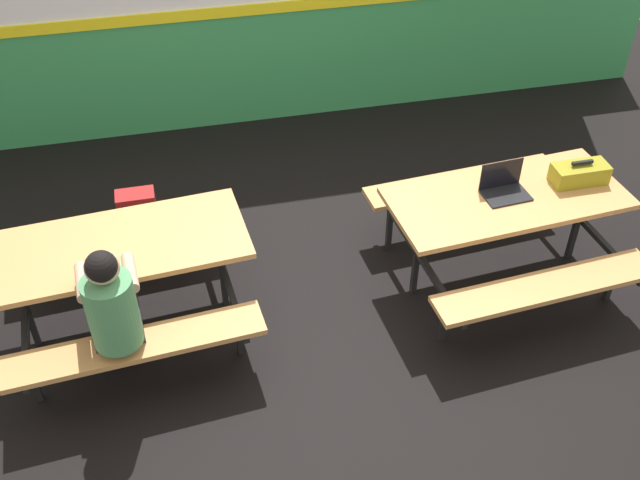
# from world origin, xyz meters

# --- Properties ---
(ground_plane) EXTENTS (10.00, 10.00, 0.02)m
(ground_plane) POSITION_xyz_m (0.00, 0.00, -0.01)
(ground_plane) COLOR black
(picnic_table_left) EXTENTS (1.74, 1.68, 0.74)m
(picnic_table_left) POSITION_xyz_m (-1.35, 0.10, 0.57)
(picnic_table_left) COLOR tan
(picnic_table_left) RESTS_ON ground
(picnic_table_right) EXTENTS (1.74, 1.68, 0.74)m
(picnic_table_right) POSITION_xyz_m (1.35, 0.01, 0.57)
(picnic_table_right) COLOR tan
(picnic_table_right) RESTS_ON ground
(student_nearer) EXTENTS (0.38, 0.53, 1.21)m
(student_nearer) POSITION_xyz_m (-1.39, -0.46, 0.71)
(student_nearer) COLOR #2D2D38
(student_nearer) RESTS_ON ground
(laptop_dark) EXTENTS (0.34, 0.25, 0.22)m
(laptop_dark) POSITION_xyz_m (1.33, 0.05, 0.79)
(laptop_dark) COLOR black
(laptop_dark) RESTS_ON picnic_table_right
(toolbox_grey) EXTENTS (0.40, 0.18, 0.18)m
(toolbox_grey) POSITION_xyz_m (1.91, 0.06, 0.81)
(toolbox_grey) COLOR olive
(toolbox_grey) RESTS_ON picnic_table_right
(backpack_dark) EXTENTS (0.30, 0.22, 0.44)m
(backpack_dark) POSITION_xyz_m (-1.25, 1.06, 0.22)
(backpack_dark) COLOR maroon
(backpack_dark) RESTS_ON ground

